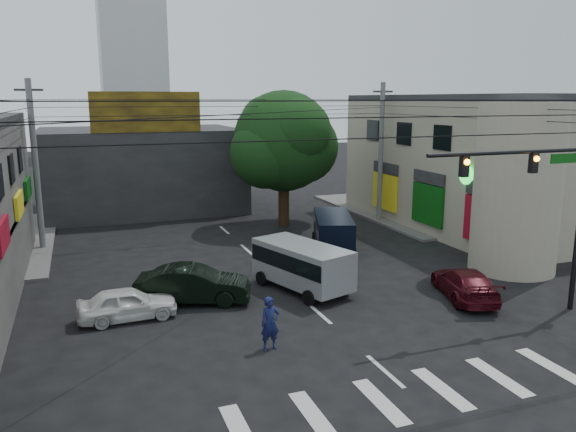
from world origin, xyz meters
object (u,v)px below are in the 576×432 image
silver_minivan (302,268)px  traffic_officer (270,323)px  traffic_gantry (549,191)px  utility_pole_far_left (36,166)px  maroon_sedan (465,283)px  dark_sedan (194,285)px  utility_pole_far_right (381,153)px  street_tree (284,142)px  white_compact (127,304)px  navy_van (333,233)px

silver_minivan → traffic_officer: (-3.17, -5.08, -0.11)m
traffic_gantry → utility_pole_far_left: size_ratio=0.78×
maroon_sedan → traffic_gantry: bearing=137.1°
traffic_officer → dark_sedan: bearing=103.8°
utility_pole_far_right → traffic_officer: bearing=-129.2°
street_tree → white_compact: (-10.98, -13.00, -4.85)m
maroon_sedan → dark_sedan: bearing=-0.8°
street_tree → utility_pole_far_left: size_ratio=0.95×
white_compact → utility_pole_far_left: bearing=14.5°
utility_pole_far_left → navy_van: 16.38m
street_tree → utility_pole_far_left: 14.56m
traffic_gantry → white_compact: bearing=161.3°
traffic_gantry → dark_sedan: 14.10m
street_tree → white_compact: 17.69m
utility_pole_far_right → silver_minivan: utility_pole_far_right is taller
utility_pole_far_right → dark_sedan: 18.88m
maroon_sedan → traffic_officer: (-9.14, -1.81, 0.27)m
utility_pole_far_left → white_compact: size_ratio=2.49×
white_compact → dark_sedan: bearing=-72.8°
maroon_sedan → utility_pole_far_right: bearing=-89.0°
dark_sedan → street_tree: bearing=-15.9°
white_compact → silver_minivan: 7.43m
street_tree → traffic_officer: 19.13m
traffic_gantry → silver_minivan: bearing=142.1°
traffic_gantry → maroon_sedan: (-1.46, 2.52, -4.20)m
utility_pole_far_right → utility_pole_far_left: bearing=180.0°
dark_sedan → white_compact: size_ratio=1.32×
maroon_sedan → navy_van: bearing=-60.2°
street_tree → silver_minivan: size_ratio=1.71×
silver_minivan → traffic_officer: bearing=129.5°
maroon_sedan → silver_minivan: 6.82m
traffic_gantry → utility_pole_far_left: (-18.32, 17.00, -0.23)m
maroon_sedan → silver_minivan: silver_minivan is taller
utility_pole_far_right → silver_minivan: 15.52m
utility_pole_far_left → traffic_gantry: bearing=-42.9°
dark_sedan → navy_van: 10.15m
silver_minivan → traffic_officer: silver_minivan is taller
maroon_sedan → traffic_officer: size_ratio=2.59×
traffic_gantry → utility_pole_far_right: 17.21m
utility_pole_far_right → traffic_officer: (-13.28, -16.30, -3.70)m
street_tree → traffic_officer: bearing=-111.4°
traffic_gantry → silver_minivan: traffic_gantry is taller
street_tree → white_compact: size_ratio=2.36×
traffic_officer → navy_van: bearing=53.2°
traffic_gantry → navy_van: size_ratio=1.37×
dark_sedan → silver_minivan: 4.70m
white_compact → maroon_sedan: (13.34, -2.49, 0.01)m
street_tree → dark_sedan: 15.39m
utility_pole_far_right → white_compact: (-17.48, -12.00, -3.98)m
traffic_gantry → traffic_officer: bearing=176.2°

